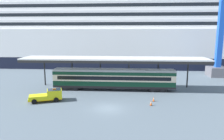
# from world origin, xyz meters

# --- Properties ---
(ground_plane) EXTENTS (400.00, 400.00, 0.00)m
(ground_plane) POSITION_xyz_m (0.00, 0.00, 0.00)
(ground_plane) COLOR slate
(cruise_ship) EXTENTS (159.55, 27.18, 38.96)m
(cruise_ship) POSITION_xyz_m (14.67, 46.44, 12.84)
(cruise_ship) COLOR black
(cruise_ship) RESTS_ON ground
(platform_canopy) EXTENTS (35.61, 5.72, 6.27)m
(platform_canopy) POSITION_xyz_m (0.16, 10.85, 5.97)
(platform_canopy) COLOR silver
(platform_canopy) RESTS_ON ground
(train_carriage) EXTENTS (23.24, 2.81, 4.11)m
(train_carriage) POSITION_xyz_m (0.16, 10.39, 2.31)
(train_carriage) COLOR black
(train_carriage) RESTS_ON ground
(service_truck) EXTENTS (5.58, 3.67, 2.02)m
(service_truck) POSITION_xyz_m (-10.00, 2.79, 0.99)
(service_truck) COLOR yellow
(service_truck) RESTS_ON ground
(traffic_cone_near) EXTENTS (0.36, 0.36, 0.75)m
(traffic_cone_near) POSITION_xyz_m (6.44, 1.74, 0.37)
(traffic_cone_near) COLOR black
(traffic_cone_near) RESTS_ON ground
(traffic_cone_mid) EXTENTS (0.36, 0.36, 0.77)m
(traffic_cone_mid) POSITION_xyz_m (7.09, 3.81, 0.38)
(traffic_cone_mid) COLOR black
(traffic_cone_mid) RESTS_ON ground
(dockside_crane) EXTENTS (15.01, 4.40, 48.83)m
(dockside_crane) POSITION_xyz_m (26.40, 25.46, 15.08)
(dockside_crane) COLOR #595960
(dockside_crane) RESTS_ON ground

